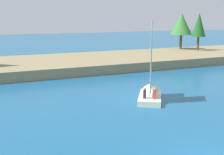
# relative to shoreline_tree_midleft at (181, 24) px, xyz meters

# --- Properties ---
(shore_bank) EXTENTS (80.00, 12.17, 1.02)m
(shore_bank) POSITION_rel_shoreline_tree_midleft_xyz_m (-21.05, -3.99, -4.27)
(shore_bank) COLOR #897A56
(shore_bank) RESTS_ON ground
(shoreline_tree_midleft) EXTENTS (3.22, 3.22, 5.39)m
(shoreline_tree_midleft) POSITION_rel_shoreline_tree_midleft_xyz_m (0.00, 0.00, 0.00)
(shoreline_tree_midleft) COLOR brown
(shoreline_tree_midleft) RESTS_ON shore_bank
(shoreline_tree_centre) EXTENTS (2.03, 2.03, 5.43)m
(shoreline_tree_centre) POSITION_rel_shoreline_tree_midleft_xyz_m (1.06, -2.70, -0.08)
(shoreline_tree_centre) COLOR brown
(shoreline_tree_centre) RESTS_ON shore_bank
(sailboat) EXTENTS (3.60, 4.35, 6.17)m
(sailboat) POSITION_rel_shoreline_tree_midleft_xyz_m (-17.68, -19.70, -4.39)
(sailboat) COLOR silver
(sailboat) RESTS_ON ground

